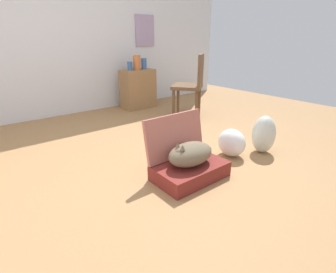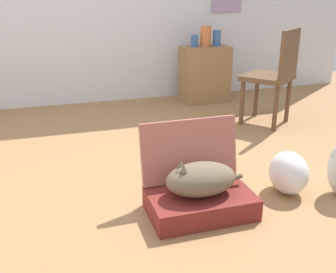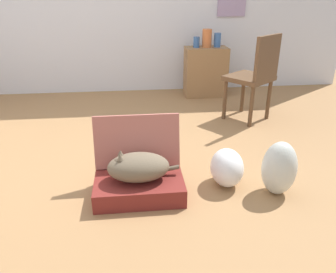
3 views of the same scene
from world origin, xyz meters
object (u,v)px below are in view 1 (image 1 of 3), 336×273
at_px(suitcase_base, 190,171).
at_px(plastic_bag_clear, 264,134).
at_px(chair, 192,83).
at_px(plastic_bag_white, 232,143).
at_px(side_table, 138,89).
at_px(cat, 190,154).
at_px(vase_short, 144,64).
at_px(vase_tall, 130,66).
at_px(vase_round, 137,62).

xyz_separation_m(suitcase_base, plastic_bag_clear, (1.01, -0.08, 0.14)).
height_order(suitcase_base, chair, chair).
distance_m(plastic_bag_white, side_table, 2.38).
height_order(cat, vase_short, vase_short).
bearing_deg(suitcase_base, side_table, 67.44).
relative_size(cat, side_table, 0.78).
height_order(suitcase_base, plastic_bag_white, plastic_bag_white).
bearing_deg(suitcase_base, plastic_bag_white, 6.63).
distance_m(plastic_bag_white, vase_short, 2.47).
relative_size(vase_tall, chair, 0.15).
bearing_deg(side_table, plastic_bag_white, -98.18).
bearing_deg(chair, plastic_bag_white, 25.18).
height_order(plastic_bag_clear, side_table, side_table).
height_order(side_table, vase_short, vase_short).
relative_size(cat, plastic_bag_white, 1.70).
relative_size(suitcase_base, cat, 1.23).
distance_m(plastic_bag_white, vase_round, 2.46).
height_order(plastic_bag_white, side_table, side_table).
bearing_deg(plastic_bag_white, vase_short, 78.47).
distance_m(suitcase_base, vase_round, 2.73).
xyz_separation_m(plastic_bag_clear, vase_round, (-0.00, 2.51, 0.58)).
bearing_deg(chair, suitcase_base, 8.09).
xyz_separation_m(cat, vase_tall, (0.87, 2.43, 0.50)).
bearing_deg(vase_tall, cat, -109.75).
xyz_separation_m(side_table, vase_tall, (-0.14, 0.00, 0.40)).
relative_size(suitcase_base, side_table, 0.96).
bearing_deg(plastic_bag_clear, vase_short, 86.81).
bearing_deg(vase_round, side_table, -90.00).
bearing_deg(vase_short, suitcase_base, -115.34).
bearing_deg(vase_tall, plastic_bag_white, -94.77).
height_order(plastic_bag_clear, vase_tall, vase_tall).
height_order(suitcase_base, vase_round, vase_round).
distance_m(cat, vase_short, 2.74).
bearing_deg(vase_short, plastic_bag_white, -101.53).
relative_size(plastic_bag_white, chair, 0.32).
xyz_separation_m(suitcase_base, cat, (-0.00, 0.00, 0.17)).
xyz_separation_m(plastic_bag_white, vase_short, (0.48, 2.35, 0.61)).
xyz_separation_m(cat, vase_round, (1.01, 2.43, 0.54)).
relative_size(vase_tall, vase_round, 0.59).
xyz_separation_m(plastic_bag_clear, vase_tall, (-0.14, 2.50, 0.53)).
distance_m(suitcase_base, side_table, 2.64).
height_order(cat, vase_round, vase_round).
height_order(vase_tall, chair, chair).
relative_size(side_table, vase_round, 2.83).
bearing_deg(vase_tall, vase_round, 1.45).
bearing_deg(vase_tall, side_table, -0.02).
bearing_deg(side_table, suitcase_base, -112.56).
bearing_deg(vase_short, chair, -80.37).
height_order(cat, vase_tall, vase_tall).
xyz_separation_m(suitcase_base, vase_tall, (0.87, 2.43, 0.67)).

